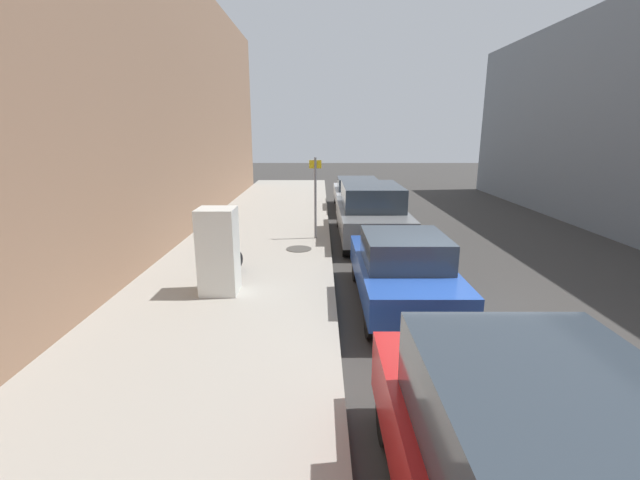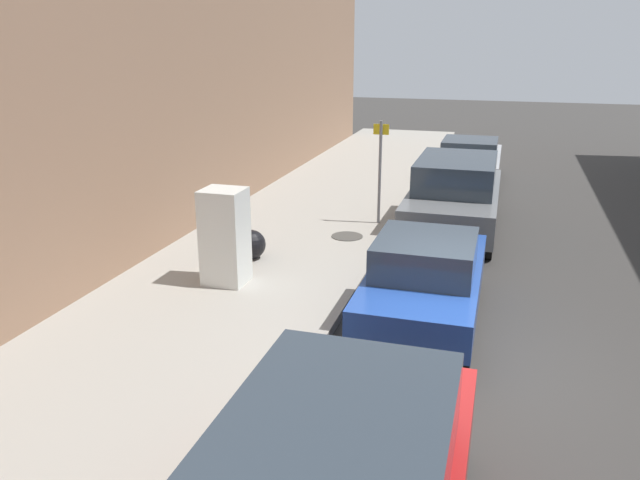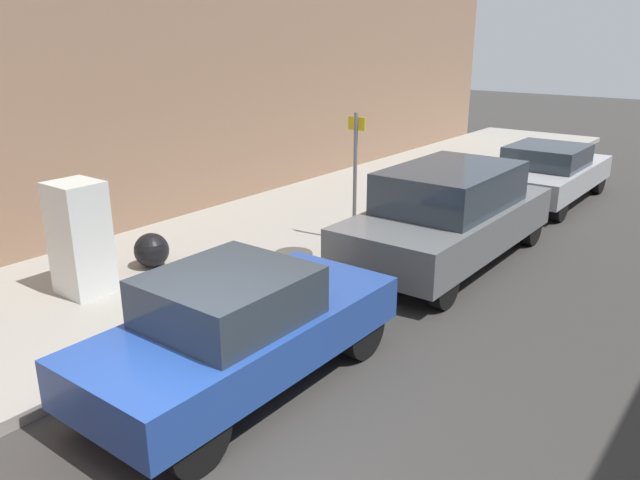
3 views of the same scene
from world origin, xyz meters
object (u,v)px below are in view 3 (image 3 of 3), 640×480
object	(u,v)px
parked_sedan_silver	(548,172)
street_sign_post	(355,171)
parked_hatchback_blue	(240,328)
parked_suv_gray	(449,214)
trash_bag	(152,250)
discarded_refrigerator	(80,238)

from	to	relation	value
parked_sedan_silver	street_sign_post	bearing A→B (deg)	-106.62
parked_hatchback_blue	parked_suv_gray	world-z (taller)	parked_suv_gray
street_sign_post	parked_sedan_silver	xyz separation A→B (m)	(1.72, 5.78, -0.79)
trash_bag	parked_sedan_silver	xyz separation A→B (m)	(3.67, 8.99, 0.28)
discarded_refrigerator	parked_sedan_silver	world-z (taller)	discarded_refrigerator
street_sign_post	parked_hatchback_blue	distance (m)	5.19
discarded_refrigerator	trash_bag	world-z (taller)	discarded_refrigerator
discarded_refrigerator	trash_bag	bearing A→B (deg)	92.68
parked_hatchback_blue	discarded_refrigerator	bearing A→B (deg)	175.15
parked_sedan_silver	trash_bag	bearing A→B (deg)	-112.19
discarded_refrigerator	parked_suv_gray	distance (m)	6.14
discarded_refrigerator	parked_hatchback_blue	bearing A→B (deg)	-4.85
discarded_refrigerator	parked_hatchback_blue	size ratio (longest dim) A/B	0.43
parked_hatchback_blue	parked_suv_gray	xyz separation A→B (m)	(0.00, 5.28, 0.14)
trash_bag	street_sign_post	bearing A→B (deg)	58.86
discarded_refrigerator	street_sign_post	size ratio (longest dim) A/B	0.71
parked_hatchback_blue	parked_sedan_silver	size ratio (longest dim) A/B	0.92
discarded_refrigerator	street_sign_post	xyz separation A→B (m)	(1.88, 4.53, 0.50)
trash_bag	parked_sedan_silver	world-z (taller)	parked_sedan_silver
street_sign_post	parked_hatchback_blue	world-z (taller)	street_sign_post
street_sign_post	parked_sedan_silver	bearing A→B (deg)	73.38
discarded_refrigerator	parked_suv_gray	world-z (taller)	discarded_refrigerator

